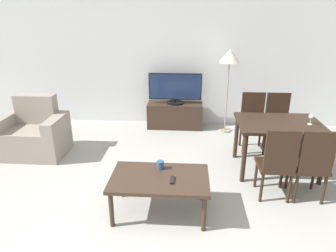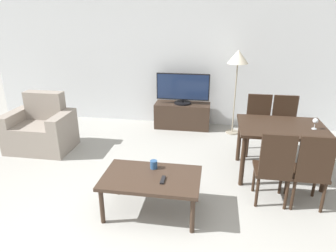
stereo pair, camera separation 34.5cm
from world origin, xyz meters
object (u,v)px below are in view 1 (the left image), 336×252
at_px(tv, 175,89).
at_px(floor_lamp, 230,60).
at_px(wine_glass_left, 311,117).
at_px(remote_primary, 172,180).
at_px(dining_table, 279,129).
at_px(dining_chair_far_left, 253,120).
at_px(dining_chair_far, 278,120).
at_px(coffee_table, 160,181).
at_px(cup_white_near, 160,165).
at_px(tv_stand, 175,115).
at_px(armchair, 33,134).
at_px(dining_chair_near, 277,162).
at_px(dining_chair_near_right, 312,163).

bearing_deg(tv, floor_lamp, -8.27).
bearing_deg(wine_glass_left, remote_primary, -148.26).
bearing_deg(dining_table, dining_chair_far_left, 105.11).
bearing_deg(remote_primary, dining_chair_far, 49.71).
bearing_deg(tv, coffee_table, -90.78).
bearing_deg(cup_white_near, wine_glass_left, 23.81).
bearing_deg(remote_primary, tv_stand, 92.14).
bearing_deg(wine_glass_left, armchair, 175.29).
bearing_deg(dining_chair_far, floor_lamp, 134.71).
height_order(coffee_table, cup_white_near, cup_white_near).
distance_m(coffee_table, cup_white_near, 0.21).
distance_m(tv_stand, tv, 0.54).
xyz_separation_m(coffee_table, cup_white_near, (-0.01, 0.18, 0.10)).
relative_size(dining_chair_near, cup_white_near, 9.57).
bearing_deg(dining_chair_far, cup_white_near, -136.90).
bearing_deg(cup_white_near, dining_chair_near, 7.42).
relative_size(tv, dining_chair_far, 1.08).
distance_m(dining_chair_near_right, dining_chair_far_left, 1.51).
bearing_deg(armchair, dining_table, -4.37).
height_order(dining_chair_near, cup_white_near, dining_chair_near).
relative_size(tv_stand, dining_chair_near, 1.13).
xyz_separation_m(dining_chair_near_right, floor_lamp, (-0.74, 2.21, 0.84)).
bearing_deg(dining_chair_near, tv, 119.15).
bearing_deg(dining_chair_near_right, remote_primary, -165.06).
bearing_deg(dining_chair_near, dining_chair_far_left, 90.00).
relative_size(tv_stand, coffee_table, 0.98).
relative_size(dining_chair_far, dining_chair_far_left, 1.00).
relative_size(dining_table, dining_chair_far_left, 1.21).
relative_size(dining_chair_far_left, remote_primary, 6.21).
bearing_deg(dining_table, wine_glass_left, -8.01).
height_order(tv_stand, dining_chair_near, dining_chair_near).
bearing_deg(tv, armchair, -148.43).
bearing_deg(dining_table, tv, 132.96).
relative_size(armchair, dining_chair_far_left, 1.07).
bearing_deg(tv_stand, cup_white_near, -91.04).
height_order(dining_chair_near_right, floor_lamp, floor_lamp).
height_order(coffee_table, dining_chair_near, dining_chair_near).
height_order(dining_table, dining_chair_near_right, dining_chair_near_right).
distance_m(coffee_table, wine_glass_left, 2.23).
relative_size(tv_stand, dining_chair_far_left, 1.13).
relative_size(dining_chair_near, dining_chair_near_right, 1.00).
distance_m(dining_chair_far, wine_glass_left, 0.87).
bearing_deg(dining_chair_far_left, dining_chair_near, -90.00).
bearing_deg(dining_chair_far, remote_primary, -130.29).
xyz_separation_m(dining_chair_near_right, cup_white_near, (-1.75, -0.18, 0.00)).
xyz_separation_m(dining_chair_near_right, dining_chair_far_left, (-0.39, 1.46, 0.00)).
bearing_deg(tv_stand, dining_chair_far, -27.57).
bearing_deg(armchair, tv_stand, 31.61).
bearing_deg(dining_chair_near_right, coffee_table, -168.33).
bearing_deg(tv_stand, floor_lamp, -8.41).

